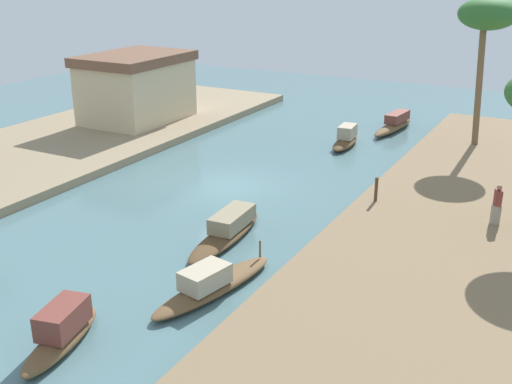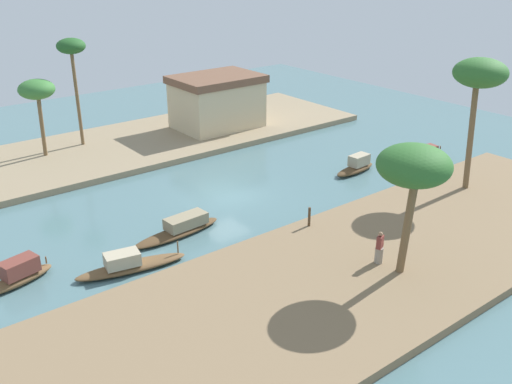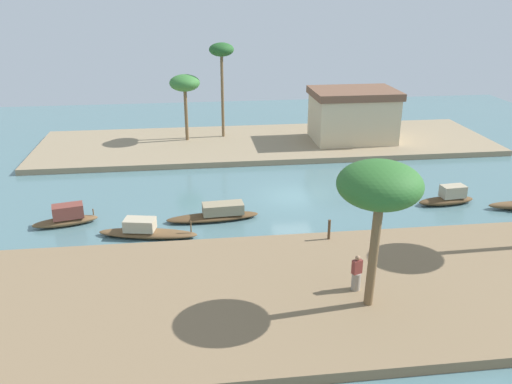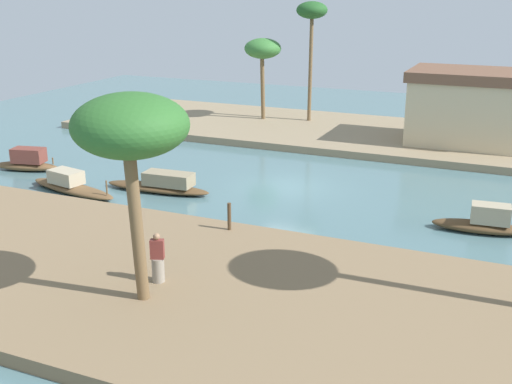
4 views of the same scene
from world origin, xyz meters
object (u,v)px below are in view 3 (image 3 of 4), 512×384
Objects in this scene: sampan_open_hull at (217,214)px; palm_tree_left_near at (379,187)px; person_on_near_bank at (356,276)px; mooring_post at (329,230)px; sampan_near_left_bank at (146,231)px; palm_tree_right_short at (222,53)px; sampan_with_red_awning at (66,217)px; sampan_foreground at (448,197)px; palm_tree_right_tall at (185,84)px; riverside_building at (353,115)px.

sampan_open_hull is 0.87× the size of palm_tree_left_near.
person_on_near_bank is 4.83m from mooring_post.
sampan_near_left_bank is 0.70× the size of palm_tree_right_short.
sampan_with_red_awning is 20.00m from palm_tree_right_short.
person_on_near_bank is (-8.73, -9.46, 0.66)m from sampan_foreground.
palm_tree_right_tall is (-7.06, 25.65, -0.46)m from palm_tree_left_near.
sampan_open_hull is 6.80m from mooring_post.
sampan_open_hull is 3.31× the size of person_on_near_bank.
sampan_near_left_bank is at bearing -97.65° from palm_tree_right_tall.
riverside_building is at bearing -6.78° from palm_tree_right_tall.
riverside_building is at bearing 45.49° from sampan_open_hull.
person_on_near_bank reaches higher than sampan_foreground.
sampan_foreground is 0.67× the size of sampan_near_left_bank.
person_on_near_bank is (9.19, -7.16, 0.75)m from sampan_near_left_bank.
mooring_post is (0.09, 4.83, -0.14)m from person_on_near_bank.
palm_tree_right_short is at bearing -102.40° from person_on_near_bank.
mooring_post is 21.17m from palm_tree_right_tall.
sampan_with_red_awning is 0.53× the size of riverside_building.
palm_tree_right_short reaches higher than person_on_near_bank.
mooring_post reaches higher than sampan_foreground.
palm_tree_right_tall is 0.79× the size of riverside_building.
mooring_post is at bearing -110.29° from riverside_building.
sampan_near_left_bank is 5.13× the size of mooring_post.
sampan_open_hull is at bearing -95.32° from palm_tree_right_short.
palm_tree_left_near is (13.79, -10.46, 5.03)m from sampan_with_red_awning.
riverside_building is (6.65, 22.79, 1.46)m from person_on_near_bank.
sampan_open_hull is at bearing -84.38° from palm_tree_right_tall.
riverside_building is at bearing 69.95° from mooring_post.
sampan_foreground is 0.60× the size of palm_tree_left_near.
sampan_near_left_bank is 18.02m from palm_tree_right_tall.
sampan_near_left_bank is at bearing -58.94° from person_on_near_bank.
palm_tree_right_short is (-12.55, 15.80, 6.87)m from sampan_foreground.
palm_tree_left_near is at bearing -50.36° from sampan_with_red_awning.
palm_tree_left_near is at bearing -133.50° from sampan_foreground.
person_on_near_bank is 0.30× the size of palm_tree_right_tall.
palm_tree_left_near reaches higher than person_on_near_bank.
person_on_near_bank is at bearing -137.60° from sampan_foreground.
sampan_foreground is 14.62m from palm_tree_left_near.
sampan_open_hull is 8.27m from sampan_with_red_awning.
riverside_building is (6.56, 17.96, 1.59)m from mooring_post.
mooring_post is at bearing -30.89° from sampan_with_red_awning.
sampan_with_red_awning is 2.25× the size of person_on_near_bank.
sampan_with_red_awning is 16.45m from person_on_near_bank.
palm_tree_left_near is at bearing -105.30° from riverside_building.
person_on_near_bank is at bearing 98.04° from palm_tree_left_near.
sampan_with_red_awning is (-22.34, -0.26, 0.05)m from sampan_foreground.
palm_tree_right_short reaches higher than sampan_near_left_bank.
sampan_open_hull is 0.98× the size of sampan_near_left_bank.
palm_tree_right_short is 11.76m from riverside_building.
mooring_post is (13.71, -4.37, 0.47)m from sampan_with_red_awning.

